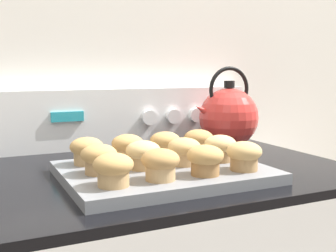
{
  "coord_description": "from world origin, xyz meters",
  "views": [
    {
      "loc": [
        -0.4,
        -0.53,
        1.12
      ],
      "look_at": [
        -0.04,
        0.23,
        1.0
      ],
      "focal_mm": 45.0,
      "sensor_mm": 36.0,
      "label": 1
    }
  ],
  "objects_px": {
    "muffin_pan": "(163,172)",
    "muffin_r0_c2": "(205,159)",
    "muffin_r0_c1": "(160,163)",
    "muffin_r1_c1": "(143,154)",
    "muffin_r2_c2": "(165,143)",
    "muffin_r2_c3": "(199,141)",
    "muffin_r1_c0": "(99,158)",
    "muffin_r2_c0": "(87,150)",
    "tea_kettle": "(228,116)",
    "muffin_r0_c0": "(113,169)",
    "muffin_r2_c1": "(128,146)",
    "muffin_r1_c2": "(184,151)",
    "muffin_r1_c3": "(220,147)",
    "muffin_r0_c3": "(244,155)"
  },
  "relations": [
    {
      "from": "muffin_r2_c3",
      "to": "muffin_r0_c3",
      "type": "bearing_deg",
      "value": -90.03
    },
    {
      "from": "muffin_r0_c0",
      "to": "tea_kettle",
      "type": "distance_m",
      "value": 0.56
    },
    {
      "from": "muffin_r0_c3",
      "to": "muffin_r2_c0",
      "type": "distance_m",
      "value": 0.33
    },
    {
      "from": "muffin_r0_c0",
      "to": "muffin_r0_c2",
      "type": "height_order",
      "value": "same"
    },
    {
      "from": "muffin_pan",
      "to": "muffin_r0_c2",
      "type": "relative_size",
      "value": 5.76
    },
    {
      "from": "muffin_pan",
      "to": "muffin_r1_c0",
      "type": "xyz_separation_m",
      "value": [
        -0.13,
        0.0,
        0.04
      ]
    },
    {
      "from": "muffin_r0_c2",
      "to": "muffin_r2_c1",
      "type": "bearing_deg",
      "value": 115.34
    },
    {
      "from": "muffin_r0_c1",
      "to": "muffin_r2_c3",
      "type": "height_order",
      "value": "same"
    },
    {
      "from": "muffin_r0_c0",
      "to": "muffin_r0_c3",
      "type": "height_order",
      "value": "same"
    },
    {
      "from": "muffin_r0_c0",
      "to": "muffin_r2_c2",
      "type": "height_order",
      "value": "same"
    },
    {
      "from": "muffin_r2_c2",
      "to": "muffin_r2_c3",
      "type": "height_order",
      "value": "same"
    },
    {
      "from": "muffin_r0_c1",
      "to": "muffin_r2_c1",
      "type": "height_order",
      "value": "same"
    },
    {
      "from": "muffin_r2_c1",
      "to": "muffin_r1_c3",
      "type": "bearing_deg",
      "value": -28.02
    },
    {
      "from": "muffin_r1_c0",
      "to": "muffin_r2_c0",
      "type": "height_order",
      "value": "same"
    },
    {
      "from": "muffin_r0_c3",
      "to": "muffin_r1_c2",
      "type": "distance_m",
      "value": 0.13
    },
    {
      "from": "muffin_r2_c1",
      "to": "muffin_r2_c2",
      "type": "height_order",
      "value": "same"
    },
    {
      "from": "muffin_r0_c0",
      "to": "muffin_r2_c0",
      "type": "bearing_deg",
      "value": 89.69
    },
    {
      "from": "muffin_pan",
      "to": "muffin_r1_c3",
      "type": "xyz_separation_m",
      "value": [
        0.14,
        -0.0,
        0.04
      ]
    },
    {
      "from": "muffin_r0_c1",
      "to": "muffin_r1_c1",
      "type": "distance_m",
      "value": 0.09
    },
    {
      "from": "muffin_r0_c1",
      "to": "muffin_r2_c1",
      "type": "bearing_deg",
      "value": 88.97
    },
    {
      "from": "muffin_r0_c2",
      "to": "muffin_r1_c2",
      "type": "bearing_deg",
      "value": 88.24
    },
    {
      "from": "muffin_r1_c2",
      "to": "muffin_r2_c0",
      "type": "distance_m",
      "value": 0.2
    },
    {
      "from": "muffin_pan",
      "to": "muffin_r0_c0",
      "type": "height_order",
      "value": "muffin_r0_c0"
    },
    {
      "from": "muffin_r2_c1",
      "to": "muffin_r2_c3",
      "type": "relative_size",
      "value": 1.0
    },
    {
      "from": "muffin_r0_c2",
      "to": "muffin_r2_c1",
      "type": "relative_size",
      "value": 1.0
    },
    {
      "from": "muffin_r2_c2",
      "to": "muffin_r2_c3",
      "type": "relative_size",
      "value": 1.0
    },
    {
      "from": "muffin_pan",
      "to": "muffin_r1_c2",
      "type": "bearing_deg",
      "value": -1.35
    },
    {
      "from": "muffin_r1_c0",
      "to": "muffin_r2_c3",
      "type": "bearing_deg",
      "value": 18.67
    },
    {
      "from": "muffin_r1_c2",
      "to": "muffin_r2_c3",
      "type": "relative_size",
      "value": 1.0
    },
    {
      "from": "muffin_pan",
      "to": "tea_kettle",
      "type": "distance_m",
      "value": 0.4
    },
    {
      "from": "muffin_r1_c2",
      "to": "tea_kettle",
      "type": "relative_size",
      "value": 0.31
    },
    {
      "from": "muffin_r0_c0",
      "to": "muffin_r1_c3",
      "type": "xyz_separation_m",
      "value": [
        0.27,
        0.09,
        0.0
      ]
    },
    {
      "from": "muffin_r0_c2",
      "to": "muffin_r1_c0",
      "type": "bearing_deg",
      "value": 152.13
    },
    {
      "from": "muffin_r1_c1",
      "to": "tea_kettle",
      "type": "relative_size",
      "value": 0.31
    },
    {
      "from": "muffin_r2_c3",
      "to": "muffin_r0_c1",
      "type": "bearing_deg",
      "value": -134.74
    },
    {
      "from": "muffin_pan",
      "to": "muffin_r0_c3",
      "type": "height_order",
      "value": "muffin_r0_c3"
    },
    {
      "from": "muffin_r0_c1",
      "to": "muffin_r1_c0",
      "type": "distance_m",
      "value": 0.13
    },
    {
      "from": "muffin_r0_c3",
      "to": "tea_kettle",
      "type": "relative_size",
      "value": 0.31
    },
    {
      "from": "muffin_r2_c2",
      "to": "muffin_r2_c3",
      "type": "xyz_separation_m",
      "value": [
        0.09,
        -0.0,
        0.0
      ]
    },
    {
      "from": "muffin_r0_c3",
      "to": "muffin_r2_c1",
      "type": "distance_m",
      "value": 0.26
    },
    {
      "from": "muffin_r2_c3",
      "to": "tea_kettle",
      "type": "distance_m",
      "value": 0.23
    },
    {
      "from": "muffin_r1_c3",
      "to": "muffin_r1_c2",
      "type": "bearing_deg",
      "value": 179.55
    },
    {
      "from": "muffin_r0_c0",
      "to": "tea_kettle",
      "type": "relative_size",
      "value": 0.31
    },
    {
      "from": "muffin_pan",
      "to": "muffin_r1_c3",
      "type": "bearing_deg",
      "value": -0.77
    },
    {
      "from": "muffin_r2_c0",
      "to": "muffin_r0_c3",
      "type": "bearing_deg",
      "value": -34.37
    },
    {
      "from": "muffin_r1_c1",
      "to": "muffin_r2_c1",
      "type": "height_order",
      "value": "same"
    },
    {
      "from": "muffin_r0_c2",
      "to": "muffin_r1_c2",
      "type": "xyz_separation_m",
      "value": [
        0.0,
        0.09,
        0.0
      ]
    },
    {
      "from": "muffin_r1_c1",
      "to": "muffin_r2_c2",
      "type": "bearing_deg",
      "value": 45.23
    },
    {
      "from": "muffin_r1_c1",
      "to": "muffin_r2_c0",
      "type": "xyz_separation_m",
      "value": [
        -0.09,
        0.09,
        0.0
      ]
    },
    {
      "from": "muffin_r0_c0",
      "to": "tea_kettle",
      "type": "bearing_deg",
      "value": 36.35
    }
  ]
}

